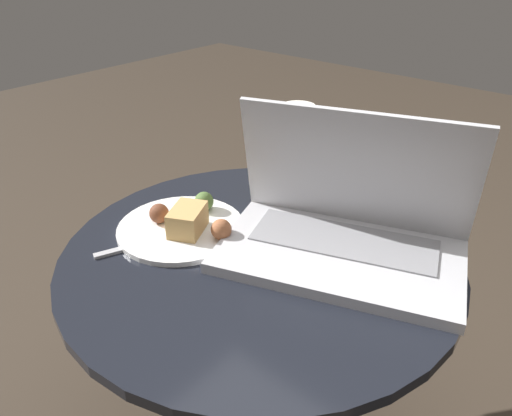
% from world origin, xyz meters
% --- Properties ---
extents(table, '(0.64, 0.64, 0.49)m').
position_xyz_m(table, '(0.00, 0.00, 0.34)').
color(table, '#9E9EA3').
rests_on(table, ground_plane).
extents(laptop, '(0.43, 0.33, 0.23)m').
position_xyz_m(laptop, '(0.10, 0.09, 0.54)').
color(laptop, silver).
rests_on(laptop, table).
extents(beer_glass, '(0.06, 0.06, 0.18)m').
position_xyz_m(beer_glass, '(-0.07, 0.19, 0.58)').
color(beer_glass, gold).
rests_on(beer_glass, table).
extents(snack_plate, '(0.22, 0.22, 0.05)m').
position_xyz_m(snack_plate, '(-0.14, -0.04, 0.51)').
color(snack_plate, white).
rests_on(snack_plate, table).
extents(fork, '(0.09, 0.19, 0.01)m').
position_xyz_m(fork, '(-0.15, -0.08, 0.49)').
color(fork, '#B2B2B7').
rests_on(fork, table).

